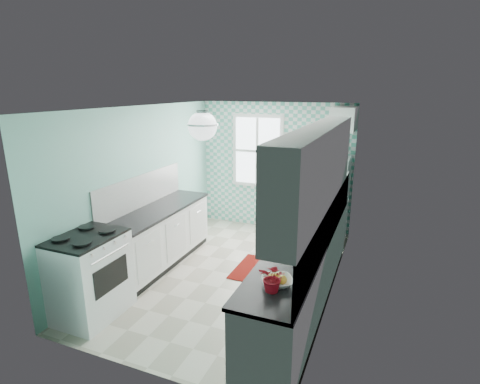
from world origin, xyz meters
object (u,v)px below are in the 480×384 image
at_px(potted_plant, 273,278).
at_px(microwave, 330,150).
at_px(sink, 318,219).
at_px(ceiling_light, 203,126).
at_px(fridge, 327,201).
at_px(stove, 89,275).
at_px(fruit_bowl, 277,282).

relative_size(potted_plant, microwave, 0.61).
distance_m(sink, microwave, 1.64).
relative_size(ceiling_light, microwave, 0.75).
distance_m(ceiling_light, potted_plant, 1.99).
distance_m(fridge, potted_plant, 3.62).
bearing_deg(potted_plant, fridge, 91.43).
relative_size(stove, potted_plant, 3.70).
height_order(stove, potted_plant, potted_plant).
height_order(stove, sink, sink).
bearing_deg(fridge, microwave, 53.99).
xyz_separation_m(stove, sink, (2.40, 1.99, 0.39)).
height_order(ceiling_light, stove, ceiling_light).
height_order(ceiling_light, potted_plant, ceiling_light).
relative_size(fruit_bowl, potted_plant, 1.04).
relative_size(ceiling_light, fridge, 0.22).
relative_size(fridge, fruit_bowl, 5.37).
bearing_deg(ceiling_light, microwave, 67.11).
relative_size(sink, potted_plant, 1.88).
bearing_deg(stove, fruit_bowl, -0.62).
height_order(ceiling_light, fridge, ceiling_light).
bearing_deg(microwave, ceiling_light, 64.67).
relative_size(ceiling_light, sink, 0.66).
bearing_deg(stove, fridge, 56.63).
bearing_deg(ceiling_light, potted_plant, -39.25).
distance_m(potted_plant, microwave, 3.66).
height_order(potted_plant, microwave, microwave).
xyz_separation_m(sink, potted_plant, (-0.00, -2.17, 0.15)).
xyz_separation_m(stove, fruit_bowl, (2.40, -0.05, 0.43)).
bearing_deg(fruit_bowl, fridge, 91.49).
bearing_deg(ceiling_light, fridge, 67.11).
bearing_deg(fridge, fruit_bowl, -88.76).
distance_m(sink, fruit_bowl, 2.04).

